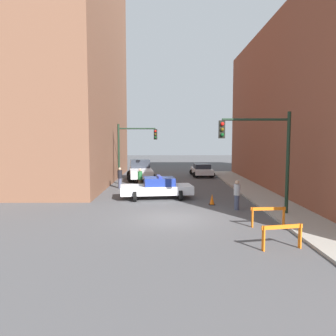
{
  "coord_description": "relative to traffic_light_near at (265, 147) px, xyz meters",
  "views": [
    {
      "loc": [
        -0.37,
        -15.98,
        3.99
      ],
      "look_at": [
        -0.15,
        8.96,
        1.7
      ],
      "focal_mm": 35.0,
      "sensor_mm": 36.0,
      "label": 1
    }
  ],
  "objects": [
    {
      "name": "barrier_mid",
      "position": [
        -0.47,
        -2.21,
        -2.91
      ],
      "size": [
        1.6,
        0.25,
        0.9
      ],
      "rotation": [
        0.0,
        0.0,
        0.06
      ],
      "color": "orange",
      "rests_on": "ground_plane"
    },
    {
      "name": "police_car",
      "position": [
        -5.63,
        4.76,
        -2.81
      ],
      "size": [
        4.89,
        2.74,
        1.52
      ],
      "rotation": [
        0.0,
        0.0,
        1.7
      ],
      "color": "white",
      "rests_on": "ground_plane"
    },
    {
      "name": "traffic_cone",
      "position": [
        -2.29,
        2.7,
        -3.21
      ],
      "size": [
        0.36,
        0.36,
        0.66
      ],
      "color": "black",
      "rests_on": "ground_plane"
    },
    {
      "name": "sidewalk_right",
      "position": [
        1.47,
        -0.62,
        -3.47
      ],
      "size": [
        2.4,
        44.0,
        0.12
      ],
      "color": "#9E998E",
      "rests_on": "ground_plane"
    },
    {
      "name": "building_corner_left",
      "position": [
        -16.73,
        13.38,
        8.08
      ],
      "size": [
        14.0,
        20.0,
        23.23
      ],
      "color": "brown",
      "rests_on": "ground_plane"
    },
    {
      "name": "parked_car_near",
      "position": [
        -1.27,
        17.34,
        -2.86
      ],
      "size": [
        2.39,
        4.37,
        1.31
      ],
      "rotation": [
        0.0,
        0.0,
        0.04
      ],
      "color": "silver",
      "rests_on": "ground_plane"
    },
    {
      "name": "white_truck",
      "position": [
        -7.45,
        14.53,
        -2.62
      ],
      "size": [
        3.06,
        5.6,
        1.9
      ],
      "rotation": [
        0.0,
        0.0,
        0.12
      ],
      "color": "silver",
      "rests_on": "ground_plane"
    },
    {
      "name": "pedestrian_corner",
      "position": [
        -8.69,
        9.2,
        -2.67
      ],
      "size": [
        0.51,
        0.51,
        1.66
      ],
      "rotation": [
        0.0,
        0.0,
        2.3
      ],
      "color": "#474C66",
      "rests_on": "ground_plane"
    },
    {
      "name": "pedestrian_crossing",
      "position": [
        -7.03,
        8.33,
        -2.67
      ],
      "size": [
        0.37,
        0.37,
        1.66
      ],
      "rotation": [
        0.0,
        0.0,
        1.53
      ],
      "color": "#382D23",
      "rests_on": "ground_plane"
    },
    {
      "name": "barrier_front",
      "position": [
        -0.92,
        -5.21,
        -2.91
      ],
      "size": [
        1.58,
        0.45,
        0.9
      ],
      "rotation": [
        0.0,
        0.0,
        0.2
      ],
      "color": "orange",
      "rests_on": "ground_plane"
    },
    {
      "name": "ground_plane",
      "position": [
        -4.73,
        -0.62,
        -3.53
      ],
      "size": [
        120.0,
        120.0,
        0.0
      ],
      "primitive_type": "plane",
      "color": "#4C4C4F"
    },
    {
      "name": "traffic_light_near",
      "position": [
        0.0,
        0.0,
        0.0
      ],
      "size": [
        3.64,
        0.35,
        5.2
      ],
      "color": "black",
      "rests_on": "sidewalk_right"
    },
    {
      "name": "traffic_light_far",
      "position": [
        -8.03,
        11.82,
        -0.13
      ],
      "size": [
        3.44,
        0.35,
        5.2
      ],
      "color": "black",
      "rests_on": "ground_plane"
    },
    {
      "name": "pedestrian_sidewalk",
      "position": [
        -1.1,
        1.35,
        -2.67
      ],
      "size": [
        0.5,
        0.5,
        1.66
      ],
      "rotation": [
        0.0,
        0.0,
        2.51
      ],
      "color": "#474C66",
      "rests_on": "ground_plane"
    }
  ]
}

